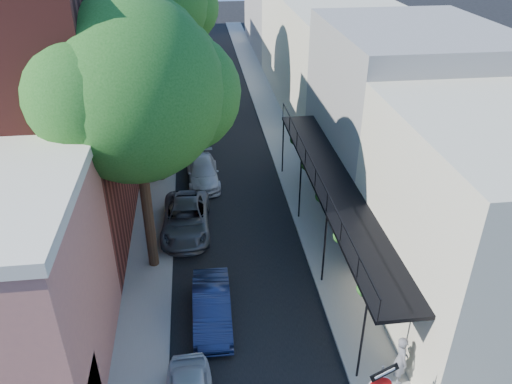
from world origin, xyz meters
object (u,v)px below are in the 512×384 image
object	(u,v)px
parked_car_d	(203,172)
parked_car_f	(194,108)
oak_near	(145,92)
parked_car_g	(193,90)
oak_mid	(157,58)
parked_car_b	(212,307)
parked_car_c	(186,219)
oak_far	(163,3)
pedestrian	(401,359)
parked_car_e	(182,137)

from	to	relation	value
parked_car_d	parked_car_f	world-z (taller)	same
oak_near	parked_car_g	size ratio (longest dim) A/B	2.72
oak_mid	parked_car_f	world-z (taller)	oak_mid
parked_car_g	oak_mid	bearing A→B (deg)	-102.91
oak_near	parked_car_b	xyz separation A→B (m)	(1.97, -3.95, -7.21)
oak_near	parked_car_d	size ratio (longest dim) A/B	2.67
oak_mid	parked_car_d	size ratio (longest dim) A/B	2.39
oak_mid	parked_car_c	xyz separation A→B (m)	(1.06, -5.64, -6.37)
parked_car_c	parked_car_d	xyz separation A→B (m)	(0.96, 4.90, -0.06)
parked_car_c	parked_car_g	xyz separation A→B (m)	(0.60, 19.80, -0.10)
oak_far	parked_car_f	world-z (taller)	oak_far
parked_car_c	pedestrian	size ratio (longest dim) A/B	2.65
parked_car_f	pedestrian	world-z (taller)	pedestrian
parked_car_g	pedestrian	bearing A→B (deg)	-84.12
oak_far	parked_car_c	size ratio (longest dim) A/B	2.42
pedestrian	oak_mid	bearing A→B (deg)	29.68
parked_car_e	pedestrian	distance (m)	21.26
parked_car_c	parked_car_g	distance (m)	19.81
parked_car_g	parked_car_f	bearing A→B (deg)	-96.06
parked_car_g	parked_car_d	bearing A→B (deg)	-94.84
oak_near	parked_car_c	world-z (taller)	oak_near
parked_car_d	parked_car_e	bearing A→B (deg)	100.39
oak_near	oak_mid	distance (m)	8.01
parked_car_d	parked_car_f	distance (m)	10.62
oak_near	parked_car_g	world-z (taller)	oak_near
oak_far	parked_car_d	size ratio (longest dim) A/B	2.78
parked_car_d	parked_car_e	size ratio (longest dim) A/B	1.16
oak_near	parked_car_e	distance (m)	14.43
parked_car_c	parked_car_e	xyz separation A→B (m)	(-0.24, 10.13, -0.06)
oak_mid	parked_car_f	size ratio (longest dim) A/B	2.71
oak_far	pedestrian	size ratio (longest dim) A/B	6.40
oak_near	parked_car_b	world-z (taller)	oak_near
parked_car_g	parked_car_e	bearing A→B (deg)	-101.20
parked_car_c	parked_car_d	world-z (taller)	parked_car_c
oak_near	oak_far	bearing A→B (deg)	89.96
oak_mid	parked_car_c	size ratio (longest dim) A/B	2.07
parked_car_e	parked_car_f	distance (m)	5.45
oak_far	parked_car_g	distance (m)	9.36
oak_near	oak_far	size ratio (longest dim) A/B	0.96
parked_car_b	parked_car_f	bearing A→B (deg)	91.71
oak_far	oak_near	bearing A→B (deg)	-90.04
oak_far	parked_car_g	bearing A→B (deg)	72.68
parked_car_b	oak_mid	bearing A→B (deg)	100.41
parked_car_d	parked_car_c	bearing A→B (deg)	-103.60
parked_car_c	pedestrian	distance (m)	12.08
oak_mid	parked_car_c	distance (m)	8.57
parked_car_d	oak_near	bearing A→B (deg)	-107.76
parked_car_e	parked_car_f	xyz separation A→B (m)	(0.85, 5.39, -0.01)
oak_mid	oak_far	xyz separation A→B (m)	(0.06, 9.04, 1.20)
parked_car_b	parked_car_d	world-z (taller)	parked_car_b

